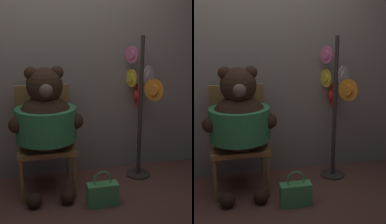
% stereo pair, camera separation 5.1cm
% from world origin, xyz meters
% --- Properties ---
extents(ground_plane, '(14.00, 14.00, 0.00)m').
position_xyz_m(ground_plane, '(0.00, 0.00, 0.00)').
color(ground_plane, brown).
extents(wall_back, '(8.00, 0.10, 2.47)m').
position_xyz_m(wall_back, '(0.00, 0.69, 1.23)').
color(wall_back, gray).
rests_on(wall_back, ground_plane).
extents(chair, '(0.58, 0.53, 1.08)m').
position_xyz_m(chair, '(-0.15, 0.38, 0.58)').
color(chair, olive).
rests_on(chair, ground_plane).
extents(teddy_bear, '(0.72, 0.64, 1.31)m').
position_xyz_m(teddy_bear, '(-0.14, 0.19, 0.79)').
color(teddy_bear, black).
rests_on(teddy_bear, ground_plane).
extents(hat_display_rack, '(0.35, 0.56, 1.59)m').
position_xyz_m(hat_display_rack, '(0.93, 0.42, 0.84)').
color(hat_display_rack, '#332D28').
rests_on(hat_display_rack, ground_plane).
extents(handbag_on_ground, '(0.30, 0.12, 0.35)m').
position_xyz_m(handbag_on_ground, '(0.34, -0.17, 0.12)').
color(handbag_on_ground, '#479E56').
rests_on(handbag_on_ground, ground_plane).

